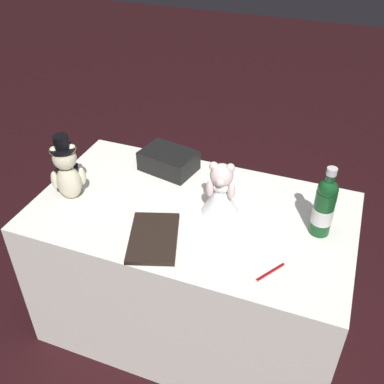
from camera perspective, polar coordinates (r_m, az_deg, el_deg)
ground_plane at (r=2.51m, az=-0.00°, el=-15.92°), size 12.00×12.00×0.00m
reception_table at (r=2.22m, az=-0.00°, el=-9.96°), size 1.41×0.80×0.76m
teddy_bear_groom at (r=2.05m, az=-15.64°, el=2.51°), size 0.14×0.15×0.32m
teddy_bear_bride at (r=1.91m, az=3.77°, el=0.41°), size 0.17×0.21×0.25m
champagne_bottle at (r=1.85m, az=16.52°, el=-1.76°), size 0.08×0.08×0.31m
signing_pen at (r=1.71m, az=9.84°, el=-10.12°), size 0.09×0.13×0.01m
gift_case_black at (r=2.21m, az=-3.00°, el=4.01°), size 0.29×0.23×0.10m
guestbook at (r=1.82m, az=-4.93°, el=-5.82°), size 0.28×0.35×0.02m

